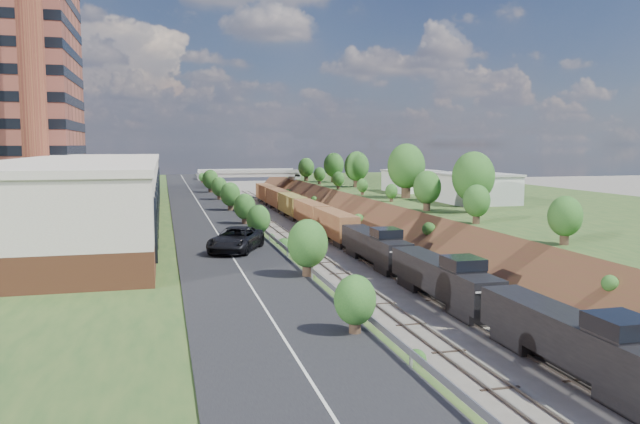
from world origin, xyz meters
TOP-DOWN VIEW (x-y plane):
  - ground at (0.00, 0.00)m, footprint 400.00×400.00m
  - platform_left at (-33.00, 60.00)m, footprint 44.00×180.00m
  - platform_right at (33.00, 60.00)m, footprint 44.00×180.00m
  - embankment_left at (-11.00, 60.00)m, footprint 10.00×180.00m
  - embankment_right at (11.00, 60.00)m, footprint 10.00×180.00m
  - rail_left_track at (-2.60, 60.00)m, footprint 1.58×180.00m
  - rail_right_track at (2.60, 60.00)m, footprint 1.58×180.00m
  - road at (-15.50, 60.00)m, footprint 8.00×180.00m
  - guardrail at (-11.40, 59.80)m, footprint 0.10×171.00m
  - commercial_building at (-28.00, 38.00)m, footprint 14.30×62.30m
  - smokestack at (-36.00, 56.00)m, footprint 3.20×3.20m
  - overpass at (0.00, 122.00)m, footprint 24.50×8.30m
  - white_building_near at (23.50, 52.00)m, footprint 9.00×12.00m
  - white_building_far at (23.00, 74.00)m, footprint 8.00×10.00m
  - tree_right_large at (17.00, 40.00)m, footprint 5.25×5.25m
  - tree_left_crest at (-11.80, 20.00)m, footprint 2.45×2.45m
  - freight_train at (2.60, 58.29)m, footprint 2.77×127.14m
  - suv at (-14.95, 18.30)m, footprint 5.58×7.45m

SIDE VIEW (x-z plane):
  - ground at x=0.00m, z-range 0.00..0.00m
  - embankment_left at x=-11.00m, z-range -5.00..5.00m
  - embankment_right at x=11.00m, z-range -5.00..5.00m
  - rail_left_track at x=-2.60m, z-range 0.00..0.18m
  - rail_right_track at x=2.60m, z-range 0.00..0.18m
  - freight_train at x=2.60m, z-range 0.15..4.70m
  - platform_left at x=-33.00m, z-range 0.00..5.00m
  - platform_right at x=33.00m, z-range 0.00..5.00m
  - overpass at x=0.00m, z-range 1.22..8.62m
  - road at x=-15.50m, z-range 5.00..5.10m
  - guardrail at x=-11.40m, z-range 5.20..5.90m
  - suv at x=-14.95m, z-range 5.10..6.98m
  - white_building_far at x=23.00m, z-range 5.00..8.60m
  - white_building_near at x=23.50m, z-range 5.00..9.00m
  - tree_left_crest at x=-11.80m, z-range 5.26..8.82m
  - commercial_building at x=-28.00m, z-range 5.01..12.01m
  - tree_right_large at x=17.00m, z-range 5.58..13.19m
  - smokestack at x=-36.00m, z-range 5.00..45.00m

